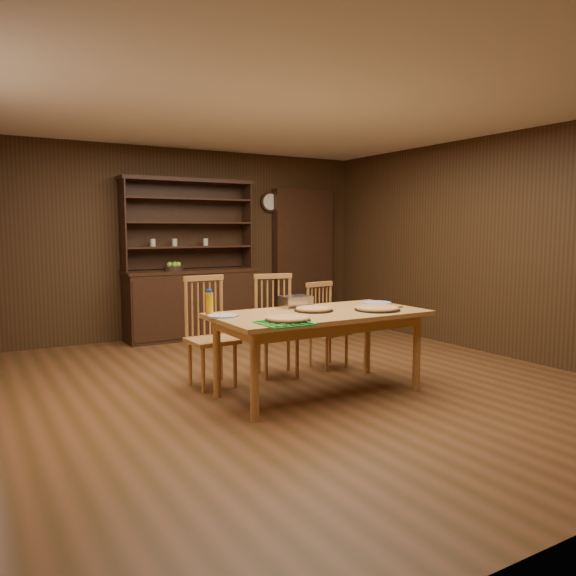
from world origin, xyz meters
TOP-DOWN VIEW (x-y plane):
  - floor at (0.00, 0.00)m, footprint 6.00×6.00m
  - room_shell at (0.00, 0.00)m, footprint 6.00×6.00m
  - china_hutch at (-0.00, 2.75)m, footprint 1.84×0.52m
  - doorway at (1.90, 2.90)m, footprint 1.00×0.18m
  - wall_clock at (1.35, 2.96)m, footprint 0.30×0.05m
  - dining_table at (0.03, -0.37)m, footprint 1.92×0.96m
  - chair_left at (-0.71, 0.42)m, footprint 0.44×0.42m
  - chair_center at (0.04, 0.45)m, footprint 0.51×0.49m
  - chair_right at (0.65, 0.46)m, footprint 0.42×0.40m
  - pizza_left at (-0.46, -0.64)m, footprint 0.38×0.38m
  - pizza_right at (0.55, -0.55)m, footprint 0.42×0.42m
  - pizza_center at (0.02, -0.29)m, footprint 0.36×0.36m
  - cooling_rack at (-0.56, -0.76)m, footprint 0.37×0.37m
  - plate_left at (-0.82, -0.17)m, footprint 0.28×0.28m
  - plate_right at (0.85, -0.18)m, footprint 0.29×0.29m
  - foil_dish at (0.00, -0.01)m, footprint 0.28×0.20m
  - juice_bottle at (-0.89, -0.03)m, footprint 0.07×0.07m
  - pot_holder_a at (0.78, -0.45)m, footprint 0.19×0.19m
  - pot_holder_b at (0.82, -0.30)m, footprint 0.22×0.22m
  - fruit_bowl at (-0.27, 2.69)m, footprint 0.26×0.26m

SIDE VIEW (x-z plane):
  - floor at x=0.00m, z-range 0.00..0.00m
  - chair_right at x=0.65m, z-range 0.02..0.94m
  - chair_center at x=0.04m, z-range 0.03..1.06m
  - chair_left at x=-0.71m, z-range 0.03..1.08m
  - china_hutch at x=0.00m, z-range -0.49..1.68m
  - dining_table at x=0.03m, z-range 0.30..1.05m
  - pot_holder_b at x=0.82m, z-range 0.75..0.76m
  - pot_holder_a at x=0.78m, z-range 0.75..0.76m
  - cooling_rack at x=-0.56m, z-range 0.75..0.77m
  - plate_right at x=0.85m, z-range 0.75..0.77m
  - plate_left at x=-0.82m, z-range 0.75..0.77m
  - pizza_center at x=0.02m, z-range 0.75..0.79m
  - pizza_right at x=0.55m, z-range 0.75..0.79m
  - pizza_left at x=-0.46m, z-range 0.75..0.79m
  - foil_dish at x=0.00m, z-range 0.75..0.86m
  - juice_bottle at x=-0.89m, z-range 0.74..0.97m
  - fruit_bowl at x=-0.27m, z-range 0.93..1.04m
  - doorway at x=1.90m, z-range 0.00..2.10m
  - room_shell at x=0.00m, z-range -1.42..4.58m
  - wall_clock at x=1.35m, z-range 1.75..2.05m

